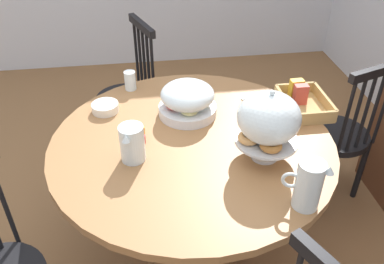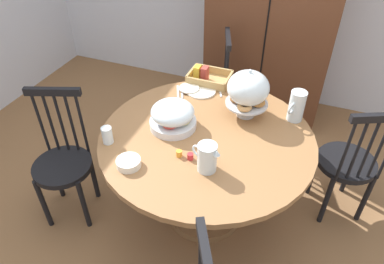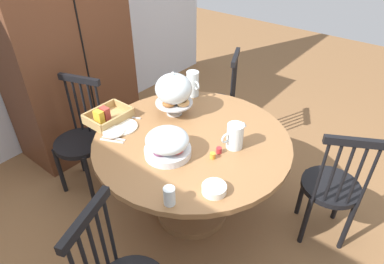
% 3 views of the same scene
% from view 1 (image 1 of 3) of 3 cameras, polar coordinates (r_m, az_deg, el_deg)
% --- Properties ---
extents(ground_plane, '(10.00, 10.00, 0.00)m').
position_cam_1_polar(ground_plane, '(2.48, 0.13, -14.59)').
color(ground_plane, brown).
extents(dining_table, '(1.35, 1.35, 0.74)m').
position_cam_1_polar(dining_table, '(2.06, 0.00, -5.30)').
color(dining_table, olive).
rests_on(dining_table, ground_plane).
extents(windsor_chair_facing_door, '(0.43, 0.43, 0.97)m').
position_cam_1_polar(windsor_chair_facing_door, '(2.61, 19.67, -0.61)').
color(windsor_chair_facing_door, black).
rests_on(windsor_chair_facing_door, ground_plane).
extents(windsor_chair_far_side, '(0.43, 0.43, 0.97)m').
position_cam_1_polar(windsor_chair_far_side, '(2.87, -8.83, 4.64)').
color(windsor_chair_far_side, black).
rests_on(windsor_chair_far_side, ground_plane).
extents(pastry_stand_with_dome, '(0.28, 0.28, 0.34)m').
position_cam_1_polar(pastry_stand_with_dome, '(1.76, 10.59, 1.59)').
color(pastry_stand_with_dome, silver).
rests_on(pastry_stand_with_dome, dining_table).
extents(fruit_platter_covered, '(0.30, 0.30, 0.18)m').
position_cam_1_polar(fruit_platter_covered, '(2.09, -0.58, 4.51)').
color(fruit_platter_covered, silver).
rests_on(fruit_platter_covered, dining_table).
extents(orange_juice_pitcher, '(0.19, 0.11, 0.17)m').
position_cam_1_polar(orange_juice_pitcher, '(1.81, -8.29, -1.73)').
color(orange_juice_pitcher, silver).
rests_on(orange_juice_pitcher, dining_table).
extents(milk_pitcher, '(0.10, 0.18, 0.21)m').
position_cam_1_polar(milk_pitcher, '(1.62, 15.83, -7.36)').
color(milk_pitcher, silver).
rests_on(milk_pitcher, dining_table).
extents(cereal_basket, '(0.32, 0.24, 0.12)m').
position_cam_1_polar(cereal_basket, '(2.26, 15.12, 4.14)').
color(cereal_basket, tan).
rests_on(cereal_basket, dining_table).
extents(china_plate_large, '(0.22, 0.22, 0.01)m').
position_cam_1_polar(china_plate_large, '(2.21, 11.37, 3.23)').
color(china_plate_large, white).
rests_on(china_plate_large, dining_table).
extents(china_plate_small, '(0.15, 0.15, 0.01)m').
position_cam_1_polar(china_plate_small, '(2.28, 10.41, 4.62)').
color(china_plate_small, white).
rests_on(china_plate_small, china_plate_large).
extents(cereal_bowl, '(0.14, 0.14, 0.04)m').
position_cam_1_polar(cereal_bowl, '(2.20, -11.98, 3.36)').
color(cereal_bowl, white).
rests_on(cereal_bowl, dining_table).
extents(drinking_glass, '(0.06, 0.06, 0.11)m').
position_cam_1_polar(drinking_glass, '(2.36, -8.60, 7.10)').
color(drinking_glass, silver).
rests_on(drinking_glass, dining_table).
extents(jam_jar_strawberry, '(0.04, 0.04, 0.04)m').
position_cam_1_polar(jam_jar_strawberry, '(1.94, -7.01, -0.98)').
color(jam_jar_strawberry, '#B7282D').
rests_on(jam_jar_strawberry, dining_table).
extents(jam_jar_apricot, '(0.04, 0.04, 0.04)m').
position_cam_1_polar(jam_jar_apricot, '(1.99, -7.09, 0.20)').
color(jam_jar_apricot, orange).
rests_on(jam_jar_apricot, dining_table).
extents(table_knife, '(0.08, 0.16, 0.01)m').
position_cam_1_polar(table_knife, '(2.30, 9.05, 4.75)').
color(table_knife, silver).
rests_on(table_knife, dining_table).
extents(dinner_fork, '(0.08, 0.16, 0.01)m').
position_cam_1_polar(dinner_fork, '(2.32, 8.58, 5.08)').
color(dinner_fork, silver).
rests_on(dinner_fork, dining_table).
extents(soup_spoon, '(0.08, 0.16, 0.01)m').
position_cam_1_polar(soup_spoon, '(2.14, 13.85, 1.44)').
color(soup_spoon, silver).
rests_on(soup_spoon, dining_table).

